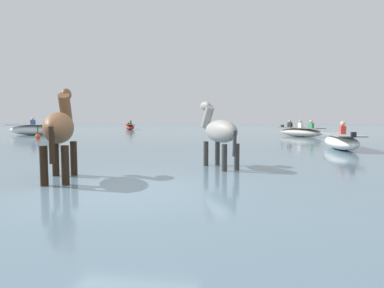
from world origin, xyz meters
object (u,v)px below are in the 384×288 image
object	(u,v)px
boat_distant_west	(130,127)
boat_near_starboard	(300,132)
boat_far_inshore	(35,130)
channel_buoy	(38,136)
horse_lead_grey	(219,133)
boat_distant_east	(341,141)
horse_trailing_bay	(60,130)

from	to	relation	value
boat_distant_west	boat_near_starboard	bearing A→B (deg)	-34.06
boat_far_inshore	channel_buoy	xyz separation A→B (m)	(2.57, -3.67, -0.20)
horse_lead_grey	boat_far_inshore	distance (m)	18.16
boat_near_starboard	boat_distant_west	xyz separation A→B (m)	(-14.00, 9.47, -0.05)
horse_lead_grey	boat_distant_east	world-z (taller)	horse_lead_grey
horse_lead_grey	boat_distant_west	size ratio (longest dim) A/B	0.73
horse_lead_grey	boat_distant_east	xyz separation A→B (m)	(4.21, 5.28, -0.54)
horse_trailing_bay	boat_far_inshore	world-z (taller)	horse_trailing_bay
boat_near_starboard	boat_far_inshore	distance (m)	17.08
boat_near_starboard	boat_far_inshore	world-z (taller)	boat_far_inshore
horse_lead_grey	boat_distant_east	bearing A→B (deg)	51.44
boat_distant_east	boat_distant_west	size ratio (longest dim) A/B	1.19
boat_near_starboard	boat_distant_east	size ratio (longest dim) A/B	0.94
horse_lead_grey	boat_far_inshore	size ratio (longest dim) A/B	0.54
boat_near_starboard	boat_distant_east	bearing A→B (deg)	-88.71
boat_distant_east	horse_trailing_bay	bearing A→B (deg)	-134.42
boat_distant_east	channel_buoy	bearing A→B (deg)	165.97
horse_trailing_bay	horse_lead_grey	bearing A→B (deg)	34.46
boat_distant_west	channel_buoy	bearing A→B (deg)	-92.04
boat_distant_east	channel_buoy	world-z (taller)	boat_distant_east
boat_distant_east	horse_lead_grey	bearing A→B (deg)	-128.56
boat_distant_west	boat_far_inshore	xyz separation A→B (m)	(-3.07, -10.20, 0.11)
boat_distant_west	channel_buoy	world-z (taller)	boat_distant_west
boat_near_starboard	channel_buoy	world-z (taller)	boat_near_starboard
boat_near_starboard	horse_lead_grey	bearing A→B (deg)	-106.79
horse_trailing_bay	boat_far_inshore	distance (m)	17.80
horse_lead_grey	horse_trailing_bay	xyz separation A→B (m)	(-2.95, -2.02, 0.13)
horse_lead_grey	boat_far_inshore	bearing A→B (deg)	135.91
horse_lead_grey	channel_buoy	world-z (taller)	horse_lead_grey
horse_lead_grey	horse_trailing_bay	size ratio (longest dim) A/B	0.90
boat_far_inshore	channel_buoy	bearing A→B (deg)	-55.01
boat_near_starboard	boat_distant_west	size ratio (longest dim) A/B	1.12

